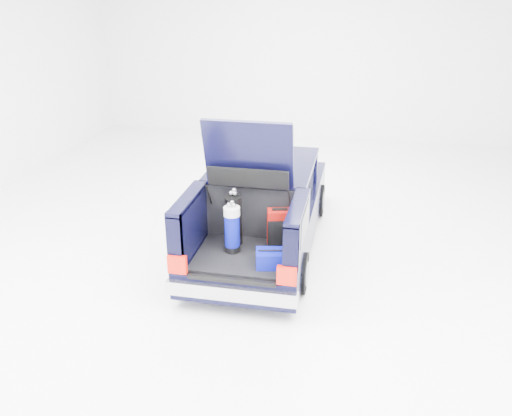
% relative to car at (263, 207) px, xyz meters
% --- Properties ---
extents(ground, '(14.00, 14.00, 0.00)m').
position_rel_car_xyz_m(ground, '(0.00, -0.11, -0.67)').
color(ground, white).
rests_on(ground, ground).
extents(car, '(1.87, 4.65, 2.47)m').
position_rel_car_xyz_m(car, '(0.00, 0.00, 0.00)').
color(car, black).
rests_on(car, ground).
extents(red_suitcase, '(0.40, 0.31, 0.59)m').
position_rel_car_xyz_m(red_suitcase, '(0.47, -1.19, 0.20)').
color(red_suitcase, '#710703').
rests_on(red_suitcase, car).
extents(black_golf_bag, '(0.25, 0.32, 0.86)m').
position_rel_car_xyz_m(black_golf_bag, '(-0.19, -1.28, 0.31)').
color(black_golf_bag, black).
rests_on(black_golf_bag, car).
extents(blue_golf_bag, '(0.30, 0.30, 0.78)m').
position_rel_car_xyz_m(blue_golf_bag, '(-0.16, -1.52, 0.28)').
color(blue_golf_bag, black).
rests_on(blue_golf_bag, car).
extents(blue_duffel, '(0.52, 0.39, 0.25)m').
position_rel_car_xyz_m(blue_duffel, '(0.49, -1.83, 0.04)').
color(blue_duffel, '#050A7F').
rests_on(blue_duffel, car).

